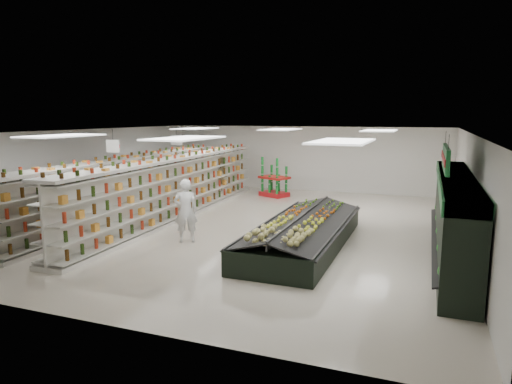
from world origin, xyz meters
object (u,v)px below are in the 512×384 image
at_px(soda_endcap, 274,179).
at_px(produce_island, 303,231).
at_px(shopper_main, 186,211).
at_px(gondola_left, 131,188).
at_px(gondola_center, 177,190).
at_px(shopper_background, 222,178).

bearing_deg(soda_endcap, produce_island, -65.72).
bearing_deg(shopper_main, gondola_left, -64.90).
bearing_deg(gondola_center, shopper_main, -56.83).
bearing_deg(produce_island, gondola_center, 159.15).
xyz_separation_m(gondola_left, gondola_center, (1.84, 0.21, 0.02)).
height_order(soda_endcap, shopper_background, shopper_background).
bearing_deg(gondola_center, soda_endcap, 68.80).
distance_m(gondola_left, gondola_center, 1.85).
relative_size(produce_island, shopper_background, 3.40).
relative_size(gondola_center, produce_island, 2.03).
bearing_deg(produce_island, soda_endcap, 114.28).
relative_size(produce_island, shopper_main, 3.36).
bearing_deg(shopper_main, soda_endcap, -120.05).
xyz_separation_m(gondola_left, shopper_background, (1.83, 4.23, -0.07)).
relative_size(gondola_center, soda_endcap, 7.77).
xyz_separation_m(gondola_left, shopper_main, (3.83, -2.64, -0.06)).
distance_m(shopper_main, shopper_background, 7.15).
xyz_separation_m(shopper_main, shopper_background, (-2.00, 6.87, -0.01)).
relative_size(produce_island, soda_endcap, 3.83).
xyz_separation_m(gondola_left, soda_endcap, (3.79, 5.73, -0.20)).
height_order(soda_endcap, shopper_main, shopper_main).
xyz_separation_m(soda_endcap, shopper_background, (-1.96, -1.50, 0.13)).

